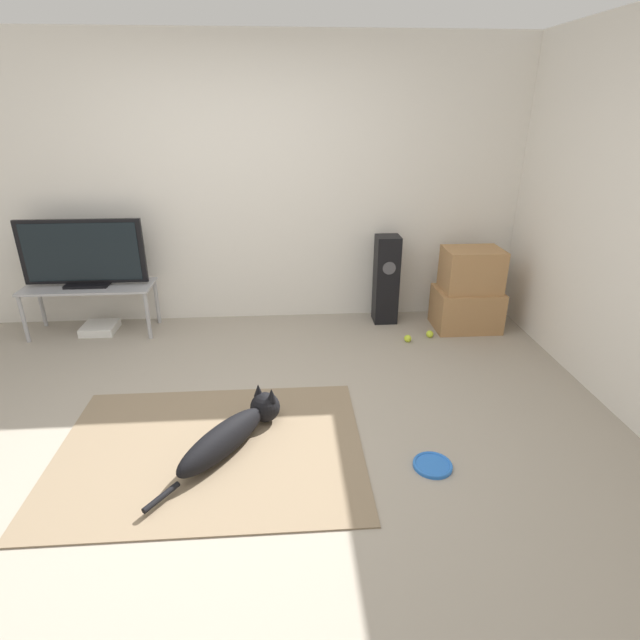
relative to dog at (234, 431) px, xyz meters
name	(u,v)px	position (x,y,z in m)	size (l,w,h in m)	color
ground_plane	(237,442)	(0.01, 0.04, -0.11)	(12.00, 12.00, 0.00)	#9E9384
wall_back	(246,186)	(0.01, 2.14, 1.16)	(8.00, 0.06, 2.55)	silver
area_rug	(211,449)	(-0.15, -0.02, -0.11)	(1.87, 1.38, 0.01)	#847056
dog	(234,431)	(0.00, 0.00, 0.00)	(0.71, 0.94, 0.26)	black
frisbee	(433,465)	(1.18, -0.27, -0.10)	(0.23, 0.23, 0.03)	blue
cardboard_box_lower	(466,309)	(2.04, 1.69, 0.08)	(0.59, 0.43, 0.38)	#A87A4C
cardboard_box_upper	(472,270)	(2.05, 1.69, 0.46)	(0.52, 0.38, 0.39)	#A87A4C
floor_speaker	(386,280)	(1.30, 1.91, 0.31)	(0.22, 0.23, 0.85)	black
tv_stand	(89,291)	(-1.44, 1.83, 0.29)	(1.14, 0.42, 0.46)	#A8A8AD
tv	(82,254)	(-1.44, 1.83, 0.64)	(1.08, 0.20, 0.60)	black
tennis_ball_by_boxes	(430,334)	(1.65, 1.49, -0.08)	(0.07, 0.07, 0.07)	#C6E033
tennis_ball_near_speaker	(408,338)	(1.42, 1.41, -0.08)	(0.07, 0.07, 0.07)	#C6E033
game_console	(100,328)	(-1.41, 1.83, -0.08)	(0.30, 0.30, 0.07)	white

